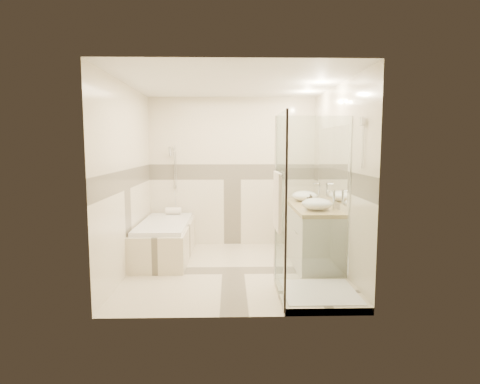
{
  "coord_description": "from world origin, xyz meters",
  "views": [
    {
      "loc": [
        -0.04,
        -5.31,
        1.69
      ],
      "look_at": [
        0.1,
        0.25,
        1.05
      ],
      "focal_mm": 30.0,
      "sensor_mm": 36.0,
      "label": 1
    }
  ],
  "objects_px": {
    "shower_enclosure": "(308,253)",
    "vessel_sink_far": "(317,204)",
    "amenity_bottle_a": "(310,200)",
    "bathtub": "(165,238)",
    "vanity": "(311,235)",
    "vessel_sink_near": "(305,196)",
    "amenity_bottle_b": "(311,201)"
  },
  "relations": [
    {
      "from": "vessel_sink_near",
      "to": "amenity_bottle_a",
      "type": "bearing_deg",
      "value": -90.0
    },
    {
      "from": "shower_enclosure",
      "to": "amenity_bottle_b",
      "type": "distance_m",
      "value": 1.32
    },
    {
      "from": "vessel_sink_far",
      "to": "bathtub",
      "type": "bearing_deg",
      "value": 160.37
    },
    {
      "from": "bathtub",
      "to": "vessel_sink_far",
      "type": "height_order",
      "value": "vessel_sink_far"
    },
    {
      "from": "bathtub",
      "to": "vanity",
      "type": "xyz_separation_m",
      "value": [
        2.15,
        -0.35,
        0.12
      ]
    },
    {
      "from": "amenity_bottle_b",
      "to": "shower_enclosure",
      "type": "bearing_deg",
      "value": -102.54
    },
    {
      "from": "vanity",
      "to": "shower_enclosure",
      "type": "height_order",
      "value": "shower_enclosure"
    },
    {
      "from": "amenity_bottle_a",
      "to": "shower_enclosure",
      "type": "bearing_deg",
      "value": -101.83
    },
    {
      "from": "vessel_sink_near",
      "to": "vessel_sink_far",
      "type": "height_order",
      "value": "vessel_sink_far"
    },
    {
      "from": "amenity_bottle_a",
      "to": "amenity_bottle_b",
      "type": "height_order",
      "value": "amenity_bottle_a"
    },
    {
      "from": "vanity",
      "to": "shower_enclosure",
      "type": "distance_m",
      "value": 1.31
    },
    {
      "from": "bathtub",
      "to": "amenity_bottle_b",
      "type": "relative_size",
      "value": 11.33
    },
    {
      "from": "shower_enclosure",
      "to": "vessel_sink_near",
      "type": "xyz_separation_m",
      "value": [
        0.27,
        1.73,
        0.42
      ]
    },
    {
      "from": "shower_enclosure",
      "to": "amenity_bottle_a",
      "type": "xyz_separation_m",
      "value": [
        0.27,
        1.3,
        0.42
      ]
    },
    {
      "from": "vanity",
      "to": "amenity_bottle_b",
      "type": "bearing_deg",
      "value": -114.12
    },
    {
      "from": "vanity",
      "to": "amenity_bottle_b",
      "type": "distance_m",
      "value": 0.5
    },
    {
      "from": "vanity",
      "to": "vessel_sink_near",
      "type": "relative_size",
      "value": 4.1
    },
    {
      "from": "vanity",
      "to": "vessel_sink_near",
      "type": "height_order",
      "value": "vessel_sink_near"
    },
    {
      "from": "shower_enclosure",
      "to": "vessel_sink_far",
      "type": "xyz_separation_m",
      "value": [
        0.27,
        0.86,
        0.42
      ]
    },
    {
      "from": "vessel_sink_far",
      "to": "amenity_bottle_a",
      "type": "height_order",
      "value": "vessel_sink_far"
    },
    {
      "from": "vanity",
      "to": "amenity_bottle_b",
      "type": "relative_size",
      "value": 10.8
    },
    {
      "from": "shower_enclosure",
      "to": "vessel_sink_far",
      "type": "height_order",
      "value": "shower_enclosure"
    },
    {
      "from": "vessel_sink_near",
      "to": "amenity_bottle_b",
      "type": "bearing_deg",
      "value": -90.0
    },
    {
      "from": "bathtub",
      "to": "shower_enclosure",
      "type": "distance_m",
      "value": 2.47
    },
    {
      "from": "bathtub",
      "to": "amenity_bottle_b",
      "type": "height_order",
      "value": "amenity_bottle_b"
    },
    {
      "from": "amenity_bottle_b",
      "to": "amenity_bottle_a",
      "type": "bearing_deg",
      "value": 90.0
    },
    {
      "from": "bathtub",
      "to": "amenity_bottle_a",
      "type": "height_order",
      "value": "amenity_bottle_a"
    },
    {
      "from": "vessel_sink_near",
      "to": "amenity_bottle_a",
      "type": "distance_m",
      "value": 0.43
    },
    {
      "from": "vanity",
      "to": "vessel_sink_near",
      "type": "xyz_separation_m",
      "value": [
        -0.02,
        0.46,
        0.5
      ]
    },
    {
      "from": "vessel_sink_far",
      "to": "amenity_bottle_b",
      "type": "distance_m",
      "value": 0.36
    },
    {
      "from": "vessel_sink_far",
      "to": "amenity_bottle_a",
      "type": "distance_m",
      "value": 0.44
    },
    {
      "from": "bathtub",
      "to": "vessel_sink_near",
      "type": "distance_m",
      "value": 2.22
    }
  ]
}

